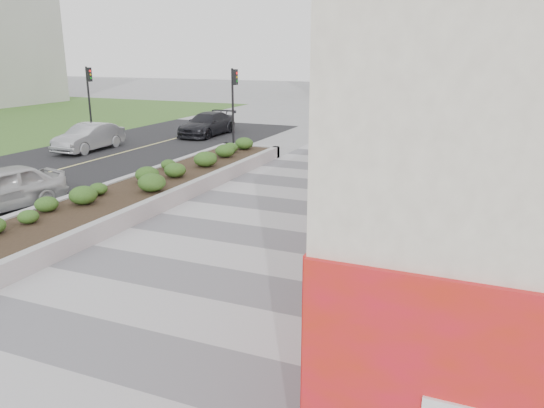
{
  "coord_description": "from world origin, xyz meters",
  "views": [
    {
      "loc": [
        5.68,
        -7.91,
        5.08
      ],
      "look_at": [
        0.35,
        4.72,
        1.1
      ],
      "focal_mm": 35.0,
      "sensor_mm": 36.0,
      "label": 1
    }
  ],
  "objects": [
    {
      "name": "car_silver",
      "position": [
        -13.94,
        13.85,
        0.7
      ],
      "size": [
        1.62,
        4.32,
        1.41
      ],
      "primitive_type": "imported",
      "rotation": [
        0.0,
        0.0,
        0.03
      ],
      "color": "#A9ABB1",
      "rests_on": "ground"
    },
    {
      "name": "planter",
      "position": [
        -5.5,
        7.0,
        0.42
      ],
      "size": [
        3.0,
        18.0,
        0.9
      ],
      "color": "#9E9EA0",
      "rests_on": "ground"
    },
    {
      "name": "ground",
      "position": [
        0.0,
        0.0,
        0.0
      ],
      "size": [
        160.0,
        160.0,
        0.0
      ],
      "primitive_type": "plane",
      "color": "gray",
      "rests_on": "ground"
    },
    {
      "name": "skateboarder",
      "position": [
        1.57,
        8.08,
        0.77
      ],
      "size": [
        0.59,
        0.75,
        1.53
      ],
      "rotation": [
        0.0,
        0.0,
        -0.3
      ],
      "color": "beige",
      "rests_on": "ground"
    },
    {
      "name": "manhole_cover",
      "position": [
        0.5,
        3.0,
        0.0
      ],
      "size": [
        0.44,
        0.44,
        0.01
      ],
      "primitive_type": "cylinder",
      "color": "#595654",
      "rests_on": "ground"
    },
    {
      "name": "car_dark",
      "position": [
        -10.81,
        20.83,
        0.7
      ],
      "size": [
        1.99,
        4.83,
        1.4
      ],
      "primitive_type": "imported",
      "rotation": [
        0.0,
        0.0,
        -0.01
      ],
      "color": "black",
      "rests_on": "ground"
    },
    {
      "name": "walkway",
      "position": [
        0.0,
        3.0,
        0.01
      ],
      "size": [
        8.0,
        36.0,
        0.01
      ],
      "primitive_type": "cube",
      "color": "#A8A8AD",
      "rests_on": "ground"
    },
    {
      "name": "traffic_signal_near",
      "position": [
        -7.23,
        17.5,
        2.76
      ],
      "size": [
        0.33,
        0.28,
        4.2
      ],
      "color": "black",
      "rests_on": "ground"
    },
    {
      "name": "distant_bldg_north_l",
      "position": [
        -5.0,
        55.0,
        10.0
      ],
      "size": [
        16.0,
        12.0,
        20.0
      ],
      "primitive_type": "cube",
      "color": "#ADAAA3",
      "rests_on": "ground"
    },
    {
      "name": "traffic_signal_far",
      "position": [
        -16.43,
        17.0,
        2.76
      ],
      "size": [
        0.33,
        0.28,
        4.2
      ],
      "color": "black",
      "rests_on": "ground"
    },
    {
      "name": "street",
      "position": [
        -12.0,
        7.0,
        0.0
      ],
      "size": [
        10.0,
        40.0,
        0.0
      ],
      "primitive_type": "cube",
      "color": "black",
      "rests_on": "ground"
    }
  ]
}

